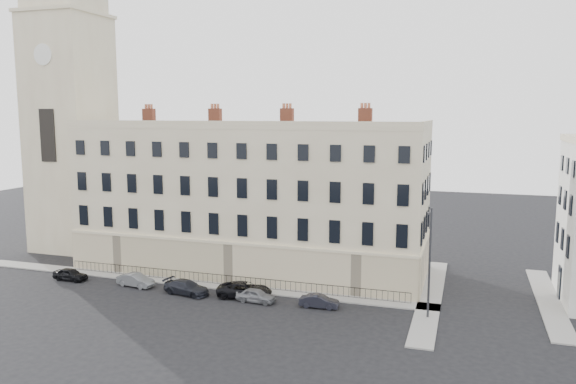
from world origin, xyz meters
name	(u,v)px	position (x,y,z in m)	size (l,w,h in m)	color
ground	(266,311)	(0.00, 0.00, 0.00)	(160.00, 160.00, 0.00)	black
terrace	(251,199)	(-5.97, 11.97, 7.50)	(36.22, 12.22, 17.00)	beige
church_tower	(69,95)	(-30.00, 14.00, 18.66)	(8.00, 8.13, 44.00)	beige
pavement_terrace	(187,282)	(-10.00, 5.00, 0.06)	(48.00, 2.00, 0.12)	gray
pavement_east_return	(431,296)	(13.00, 8.00, 0.06)	(2.00, 24.00, 0.12)	gray
pavement_adjacent	(548,301)	(23.00, 10.00, 0.06)	(2.00, 20.00, 0.12)	gray
railings	(226,280)	(-6.00, 5.40, 0.55)	(35.00, 0.04, 0.96)	black
car_a	(70,274)	(-21.53, 2.25, 0.61)	(1.43, 3.56, 1.21)	black
car_b	(136,280)	(-14.21, 2.51, 0.62)	(1.32, 3.78, 1.25)	slate
car_c	(187,287)	(-8.44, 1.91, 0.65)	(1.82, 4.47, 1.30)	black
car_d	(245,290)	(-3.03, 2.76, 0.69)	(2.29, 4.96, 1.38)	black
car_e	(256,295)	(-1.57, 1.84, 0.61)	(1.43, 3.56, 1.21)	slate
car_f	(319,301)	(4.09, 2.20, 0.56)	(1.18, 3.39, 1.12)	black
streetlamp	(429,258)	(13.12, 2.32, 5.04)	(0.32, 1.97, 9.10)	#313236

